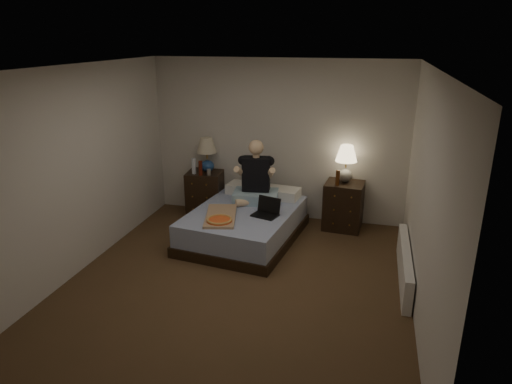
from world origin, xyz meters
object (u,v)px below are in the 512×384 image
(nightstand_right, at_px, (343,206))
(lamp_right, at_px, (346,164))
(soda_can, at_px, (209,172))
(pizza_box, at_px, (219,221))
(water_bottle, at_px, (194,166))
(laptop, at_px, (265,208))
(person, at_px, (256,172))
(nightstand_left, at_px, (205,193))
(lamp_left, at_px, (207,155))
(beer_bottle_left, at_px, (200,168))
(radiator, at_px, (404,265))
(beer_bottle_right, at_px, (338,178))
(bed, at_px, (244,225))

(nightstand_right, xyz_separation_m, lamp_right, (-0.01, 0.06, 0.64))
(soda_can, bearing_deg, pizza_box, -64.29)
(water_bottle, xyz_separation_m, laptop, (1.36, -0.82, -0.27))
(water_bottle, xyz_separation_m, person, (1.09, -0.30, 0.07))
(nightstand_left, height_order, nightstand_right, nightstand_right)
(lamp_left, bearing_deg, beer_bottle_left, -99.90)
(beer_bottle_left, distance_m, radiator, 3.38)
(nightstand_right, height_order, person, person)
(nightstand_right, bearing_deg, pizza_box, -134.09)
(beer_bottle_left, relative_size, beer_bottle_right, 1.00)
(bed, bearing_deg, soda_can, 146.90)
(water_bottle, xyz_separation_m, beer_bottle_left, (0.13, -0.05, -0.01))
(nightstand_left, height_order, lamp_right, lamp_right)
(soda_can, bearing_deg, bed, -40.64)
(nightstand_left, xyz_separation_m, radiator, (3.08, -1.44, -0.16))
(lamp_right, xyz_separation_m, beer_bottle_right, (-0.10, -0.20, -0.17))
(lamp_right, relative_size, person, 0.60)
(lamp_left, bearing_deg, nightstand_right, -1.51)
(water_bottle, distance_m, person, 1.13)
(soda_can, xyz_separation_m, person, (0.84, -0.28, 0.15))
(lamp_right, distance_m, beer_bottle_right, 0.28)
(nightstand_left, height_order, lamp_left, lamp_left)
(soda_can, relative_size, pizza_box, 0.13)
(person, bearing_deg, nightstand_left, 148.78)
(bed, bearing_deg, lamp_right, 39.50)
(bed, relative_size, soda_can, 18.08)
(beer_bottle_left, bearing_deg, beer_bottle_right, 0.43)
(bed, xyz_separation_m, beer_bottle_left, (-0.89, 0.62, 0.61))
(soda_can, bearing_deg, lamp_left, 115.87)
(bed, xyz_separation_m, nightstand_left, (-0.89, 0.80, 0.13))
(lamp_right, xyz_separation_m, soda_can, (-2.10, -0.18, -0.23))
(water_bottle, xyz_separation_m, soda_can, (0.25, -0.02, -0.07))
(soda_can, height_order, beer_bottle_right, beer_bottle_right)
(bed, bearing_deg, laptop, -16.23)
(nightstand_left, bearing_deg, lamp_left, 27.26)
(beer_bottle_left, xyz_separation_m, person, (0.96, -0.25, 0.08))
(lamp_right, bearing_deg, bed, -148.03)
(lamp_right, relative_size, beer_bottle_left, 2.43)
(soda_can, height_order, laptop, soda_can)
(pizza_box, height_order, radiator, pizza_box)
(beer_bottle_left, relative_size, pizza_box, 0.30)
(nightstand_right, xyz_separation_m, radiator, (0.84, -1.41, -0.16))
(nightstand_right, height_order, soda_can, soda_can)
(nightstand_left, xyz_separation_m, person, (0.96, -0.43, 0.56))
(beer_bottle_right, bearing_deg, water_bottle, 179.14)
(lamp_right, xyz_separation_m, radiator, (0.85, -1.47, -0.80))
(person, xyz_separation_m, radiator, (2.11, -1.01, -0.72))
(lamp_right, xyz_separation_m, beer_bottle_left, (-2.23, -0.21, -0.17))
(lamp_left, height_order, radiator, lamp_left)
(lamp_left, bearing_deg, nightstand_left, -146.89)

